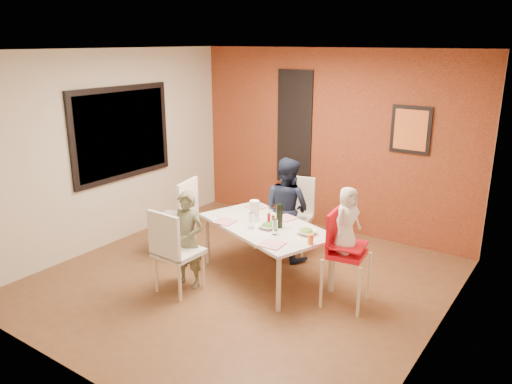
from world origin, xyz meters
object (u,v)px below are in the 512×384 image
Objects in this scene: chair_left at (180,214)px; toddler at (347,220)px; child_near at (188,240)px; chair_far at (295,211)px; paper_towel_roll at (254,211)px; high_chair at (343,250)px; child_far at (287,208)px; dining_table at (266,229)px; chair_near at (173,248)px; wine_bottle at (279,216)px.

toddler is at bearing 78.13° from chair_left.
chair_left is 0.88m from child_near.
paper_towel_roll is at bearing -107.82° from chair_far.
chair_far is 0.97× the size of high_chair.
high_chair is 4.11× the size of paper_towel_roll.
toddler is at bearing -52.28° from chair_far.
toddler is (2.36, 0.07, 0.39)m from chair_left.
dining_table is at bearing 107.79° from child_far.
high_chair reaches higher than paper_towel_roll.
chair_far is 1.58m from toddler.
child_near reaches higher than dining_table.
chair_near is 1.69m from child_far.
toddler reaches higher than wine_bottle.
child_near is at bearing -131.40° from dining_table.
high_chair is at bearing 77.98° from chair_left.
dining_table is at bearing -121.51° from chair_near.
child_near is (0.00, 0.25, 0.02)m from chair_near.
wine_bottle is (0.18, 0.02, 0.20)m from dining_table.
chair_near is 1.40× the size of toddler.
chair_left is (-1.16, -1.02, 0.02)m from chair_far.
chair_far is 1.51m from high_chair.
chair_left is at bearing -174.66° from wine_bottle.
chair_far is 3.57× the size of wine_bottle.
chair_left is 3.69× the size of wine_bottle.
chair_left reaches higher than high_chair.
chair_left is 4.12× the size of paper_towel_roll.
child_far reaches higher than chair_left.
dining_table is 1.04m from high_chair.
high_chair is at bearing -150.18° from chair_near.
high_chair is 1.24m from paper_towel_roll.
child_far reaches higher than wine_bottle.
child_near is (-1.66, -0.64, -0.06)m from high_chair.
child_near reaches higher than chair_near.
child_far is (0.52, 1.60, 0.12)m from chair_near.
child_near is 1.45m from child_far.
chair_near is 1.92m from chair_far.
chair_left is (-0.66, 0.83, 0.03)m from chair_near.
chair_far is at bearing 97.67° from dining_table.
wine_bottle is at bearing 81.82° from chair_left.
child_far is 0.71m from wine_bottle.
paper_towel_roll is (1.10, 0.15, 0.22)m from chair_left.
wine_bottle is (-0.86, 0.08, 0.19)m from high_chair.
wine_bottle is (0.31, -0.88, 0.25)m from chair_far.
chair_far is at bearing 42.19° from high_chair.
toddler is (1.69, 0.90, 0.42)m from chair_near.
toddler is 2.50× the size of wine_bottle.
wine_bottle is (0.80, 0.72, 0.25)m from child_near.
chair_left is 0.92× the size of child_near.
toddler is (1.17, -0.71, 0.30)m from child_far.
child_near is at bearing -120.81° from chair_far.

